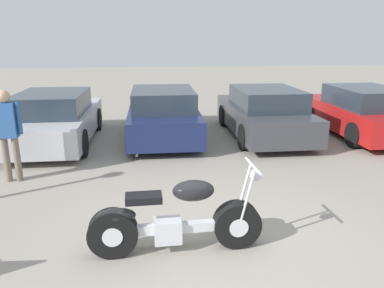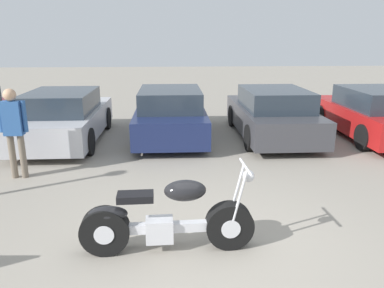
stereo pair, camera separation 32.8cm
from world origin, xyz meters
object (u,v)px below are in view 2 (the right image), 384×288
(parked_car_dark_grey, at_px, (272,114))
(person_standing, at_px, (14,126))
(parked_car_navy, at_px, (170,114))
(parked_car_red, at_px, (373,114))
(parked_car_silver, at_px, (64,118))
(motorcycle, at_px, (166,221))

(parked_car_dark_grey, distance_m, person_standing, 6.25)
(person_standing, bearing_deg, parked_car_dark_grey, 25.67)
(parked_car_navy, distance_m, parked_car_dark_grey, 2.71)
(parked_car_navy, height_order, parked_car_dark_grey, same)
(parked_car_navy, xyz_separation_m, parked_car_dark_grey, (2.71, -0.17, 0.00))
(parked_car_red, bearing_deg, parked_car_navy, 176.90)
(parked_car_silver, xyz_separation_m, person_standing, (-0.21, -2.57, 0.39))
(motorcycle, xyz_separation_m, person_standing, (-2.84, 2.72, 0.61))
(motorcycle, xyz_separation_m, parked_car_dark_grey, (2.78, 5.42, 0.22))
(parked_car_dark_grey, bearing_deg, parked_car_navy, 176.45)
(parked_car_silver, relative_size, parked_car_dark_grey, 1.00)
(motorcycle, distance_m, parked_car_navy, 5.60)
(person_standing, bearing_deg, parked_car_navy, 44.55)
(parked_car_silver, relative_size, parked_car_red, 1.00)
(motorcycle, height_order, parked_car_navy, parked_car_navy)
(motorcycle, xyz_separation_m, parked_car_red, (5.49, 5.30, 0.22))
(parked_car_silver, bearing_deg, parked_car_red, 0.02)
(parked_car_silver, bearing_deg, parked_car_navy, 6.23)
(parked_car_navy, bearing_deg, parked_car_red, -3.10)
(parked_car_silver, height_order, parked_car_navy, same)
(parked_car_navy, bearing_deg, parked_car_dark_grey, -3.55)
(parked_car_dark_grey, bearing_deg, motorcycle, -117.17)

